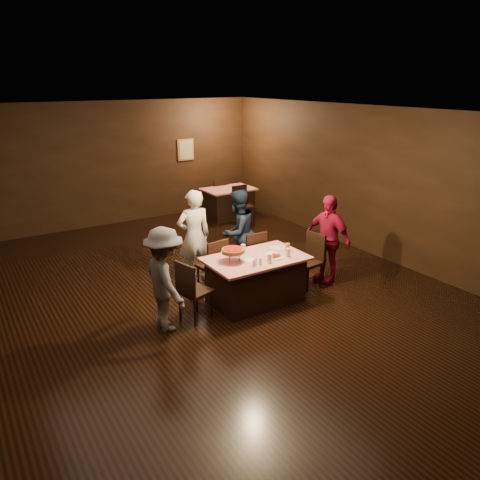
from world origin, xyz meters
The scene contains 23 objects.
room centered at (0.00, 0.01, 2.14)m, with size 10.00×10.04×3.02m.
main_table centered at (0.70, -0.56, 0.39)m, with size 1.60×1.00×0.77m, color #B40C0D.
back_table centered at (2.90, 3.93, 0.39)m, with size 1.30×0.90×0.77m, color red.
chair_far_left centered at (0.30, 0.19, 0.47)m, with size 0.42×0.42×0.95m, color black.
chair_far_right centered at (1.10, 0.19, 0.47)m, with size 0.42×0.42×0.95m, color black.
chair_end_left centered at (-0.40, -0.56, 0.47)m, with size 0.42×0.42×0.95m, color black.
chair_end_right centered at (1.80, -0.56, 0.47)m, with size 0.42×0.42×0.95m, color black.
chair_back_near centered at (2.90, 3.23, 0.47)m, with size 0.42×0.42×0.95m, color black.
chair_back_far centered at (2.90, 4.53, 0.47)m, with size 0.42×0.42×0.95m, color black.
diner_white_jacket centered at (0.26, 0.75, 0.84)m, with size 0.61×0.40×1.68m, color white.
diner_navy_hoodie centered at (1.09, 0.60, 0.80)m, with size 0.78×0.61×1.60m, color #161E33.
diner_grey_knit centered at (-0.89, -0.60, 0.78)m, with size 1.00×0.58×1.55m, color slate.
diner_red_shirt centered at (2.24, -0.55, 0.80)m, with size 0.94×0.39×1.60m, color maroon.
pizza_stand centered at (0.30, -0.51, 0.95)m, with size 0.38×0.38×0.22m.
plate_with_slice centered at (0.95, -0.74, 0.80)m, with size 0.25×0.25×0.06m.
plate_empty centered at (1.25, -0.41, 0.78)m, with size 0.25×0.25×0.01m, color white.
glass_front_left centered at (0.75, -0.86, 0.84)m, with size 0.08×0.08×0.14m, color silver.
glass_front_right centered at (1.15, -0.81, 0.84)m, with size 0.08×0.08×0.14m, color silver.
glass_amber centered at (1.30, -0.61, 0.84)m, with size 0.08×0.08×0.14m, color #BF7F26.
glass_back centered at (0.65, -0.26, 0.84)m, with size 0.08×0.08×0.14m, color silver.
condiments centered at (0.52, -0.84, 0.82)m, with size 0.17×0.10×0.09m.
napkin_center centered at (1.00, -0.56, 0.77)m, with size 0.16×0.16×0.01m, color white.
napkin_left centered at (0.55, -0.61, 0.77)m, with size 0.16×0.16×0.01m, color white.
Camera 1 is at (-3.25, -6.33, 3.49)m, focal length 35.00 mm.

